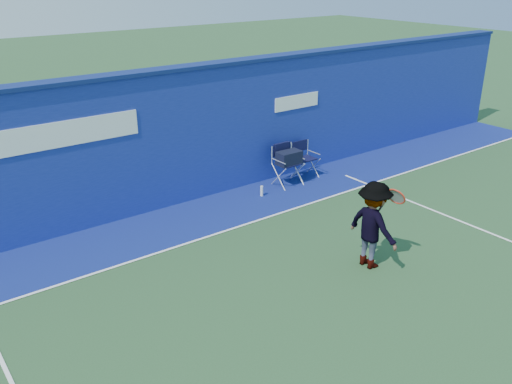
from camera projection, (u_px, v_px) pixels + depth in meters
ground at (325, 307)px, 8.69m from camera, size 80.00×80.00×0.00m
stadium_wall at (166, 138)px, 11.94m from camera, size 24.00×0.50×3.08m
out_of_bounds_strip at (195, 219)px, 11.72m from camera, size 24.00×1.80×0.01m
court_lines at (301, 290)px, 9.13m from camera, size 24.00×12.00×0.01m
directors_chair_left at (288, 168)px, 13.40m from camera, size 0.61×0.56×1.03m
directors_chair_right at (305, 166)px, 13.94m from camera, size 0.55×0.49×0.92m
water_bottle at (262, 191)px, 12.83m from camera, size 0.07×0.07×0.26m
tennis_player at (373, 225)px, 9.61m from camera, size 0.84×1.05×1.63m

